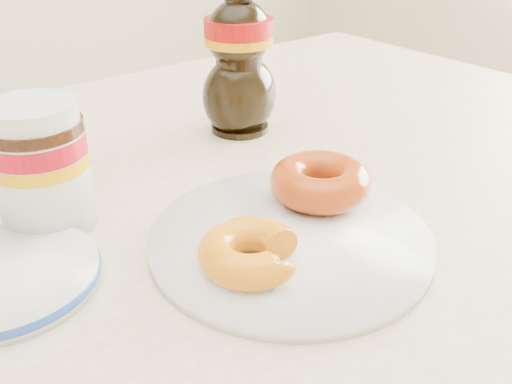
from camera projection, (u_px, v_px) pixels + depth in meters
dining_table at (185, 265)px, 0.64m from camera, size 1.40×0.90×0.75m
plate at (290, 239)px, 0.52m from camera, size 0.26×0.26×0.01m
donut_bitten at (250, 252)px, 0.47m from camera, size 0.10×0.10×0.03m
donut_whole at (320, 181)px, 0.57m from camera, size 0.13×0.13×0.04m
nutella_jar at (40, 162)px, 0.53m from camera, size 0.09×0.09×0.13m
syrup_bottle at (239, 56)px, 0.73m from camera, size 0.12×0.11×0.20m
dark_jar at (53, 148)px, 0.62m from camera, size 0.05×0.05×0.09m
blue_rim_saucer at (4, 276)px, 0.47m from camera, size 0.16×0.16×0.02m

